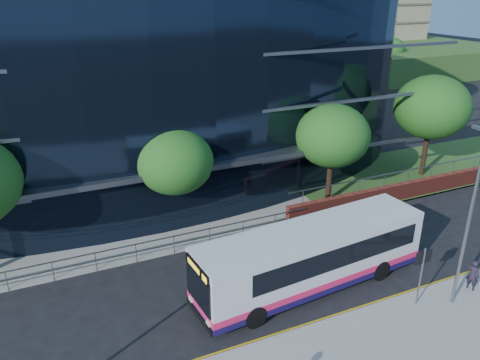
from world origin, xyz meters
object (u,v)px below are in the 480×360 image
tree_far_b (175,162)px  pedestrian (473,275)px  street_sign (422,264)px  tree_far_c (333,136)px  tree_far_d (432,107)px  streetlight_east (469,216)px  tree_dist_e (305,55)px  tree_dist_f (390,50)px  city_bus (313,256)px

tree_far_b → pedestrian: tree_far_b is taller
street_sign → tree_far_c: bearing=76.7°
tree_far_d → street_sign: bearing=-134.8°
street_sign → streetlight_east: 2.80m
street_sign → tree_far_d: size_ratio=0.38×
street_sign → tree_dist_e: tree_dist_e is taller
tree_dist_e → tree_dist_f: size_ratio=1.08×
tree_far_c → tree_dist_f: tree_far_c is taller
city_bus → tree_dist_e: bearing=54.5°
street_sign → tree_far_b: bearing=124.1°
tree_far_b → tree_far_d: 19.03m
tree_far_c → pedestrian: bearing=-87.1°
streetlight_east → tree_far_b: bearing=127.6°
street_sign → tree_far_b: tree_far_b is taller
tree_far_b → pedestrian: 15.82m
tree_far_c → tree_dist_f: size_ratio=1.08×
tree_far_b → streetlight_east: 14.74m
tree_dist_e → city_bus: (-22.92, -38.41, -2.90)m
tree_far_b → tree_dist_f: 53.90m
street_sign → city_bus: bearing=137.1°
tree_far_d → tree_dist_e: (8.00, 30.00, -0.65)m
tree_dist_f → tree_dist_e: bearing=-172.9°
street_sign → tree_dist_e: bearing=64.9°
tree_dist_e → streetlight_east: streetlight_east is taller
tree_far_c → tree_far_d: 9.08m
tree_far_c → tree_dist_e: bearing=61.3°
tree_dist_e → city_bus: bearing=-120.8°
street_sign → pedestrian: (3.04, -0.24, -1.24)m
tree_far_d → tree_dist_e: bearing=75.1°
tree_dist_e → streetlight_east: size_ratio=0.81×
tree_far_d → tree_dist_f: bearing=53.1°
street_sign → tree_far_d: bearing=45.2°
city_bus → street_sign: bearing=-47.6°
streetlight_east → pedestrian: (1.54, 0.35, -3.53)m
tree_far_b → tree_dist_f: size_ratio=1.00×
tree_far_b → tree_dist_e: (27.00, 30.50, 0.33)m
street_sign → tree_dist_f: (35.50, 43.59, 2.06)m
tree_dist_f → streetlight_east: size_ratio=0.76×
tree_far_d → city_bus: size_ratio=0.64×
tree_dist_f → city_bus: tree_dist_f is taller
tree_dist_f → streetlight_east: (-34.00, -44.17, 0.23)m
tree_far_d → tree_dist_e: tree_far_d is taller
tree_dist_e → tree_dist_f: tree_dist_e is taller
street_sign → pedestrian: street_sign is taller
tree_dist_e → city_bus: 44.82m
city_bus → pedestrian: bearing=-32.5°
pedestrian → tree_far_c: bearing=-15.4°
tree_far_b → tree_dist_e: tree_dist_e is taller
tree_far_c → streetlight_east: size_ratio=0.81×
street_sign → tree_dist_f: size_ratio=0.46×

